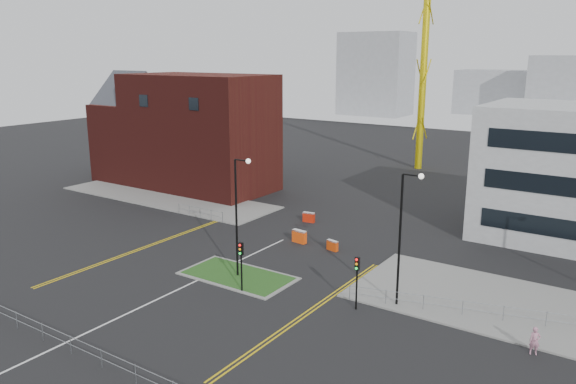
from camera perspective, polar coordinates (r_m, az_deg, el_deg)
ground at (r=39.15m, az=-15.00°, el=-11.37°), size 200.00×200.00×0.00m
pavement_left at (r=67.15m, az=-12.24°, el=-0.52°), size 28.00×8.00×0.12m
pavement_right at (r=40.58m, az=23.90°, el=-11.11°), size 24.00×10.00×0.12m
island_kerb at (r=43.06m, az=-5.13°, el=-8.49°), size 8.60×4.60×0.08m
grass_island at (r=43.05m, az=-5.13°, el=-8.46°), size 8.00×4.00×0.12m
brick_building at (r=72.09m, az=-10.74°, el=6.03°), size 24.20×10.07×14.24m
streetlamp_island at (r=41.19m, az=-5.05°, el=-1.62°), size 1.46×0.36×9.18m
streetlamp_right_near at (r=36.95m, az=11.65°, el=-3.69°), size 1.46×0.36×9.18m
traffic_light_island at (r=39.50m, az=-4.79°, el=-6.64°), size 0.28×0.33×3.65m
traffic_light_right at (r=37.02m, az=7.02°, el=-8.14°), size 0.28×0.33×3.65m
railing_front at (r=35.64m, az=-22.52°, el=-13.22°), size 24.05×0.05×1.10m
railing_left at (r=58.09m, az=-8.92°, el=-1.92°), size 6.05×0.05×1.10m
railing_right at (r=38.26m, az=21.07°, el=-11.18°), size 19.05×5.05×1.10m
centre_line at (r=40.34m, az=-12.84°, el=-10.45°), size 0.15×30.00×0.01m
yellow_left_a at (r=51.58m, az=-13.29°, el=-5.03°), size 0.12×24.00×0.01m
yellow_left_b at (r=51.37m, az=-13.07°, el=-5.09°), size 0.12×24.00×0.01m
yellow_right_a at (r=37.59m, az=2.02°, el=-11.96°), size 0.12×20.00×0.01m
yellow_right_b at (r=37.45m, az=2.42°, el=-12.07°), size 0.12×20.00×0.01m
skyline_a at (r=157.93m, az=8.89°, el=11.76°), size 18.00×12.00×22.00m
skyline_d at (r=166.88m, az=21.97°, el=9.32°), size 30.00×12.00×12.00m
pedestrian at (r=35.17m, az=23.78°, el=-13.67°), size 0.70×0.59×1.62m
barrier_left at (r=56.09m, az=2.12°, el=-2.54°), size 1.23×0.55×1.00m
barrier_mid at (r=50.05m, az=1.16°, el=-4.48°), size 1.41×0.62×1.14m
barrier_right at (r=48.30m, az=4.53°, el=-5.39°), size 1.11×0.59×0.89m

